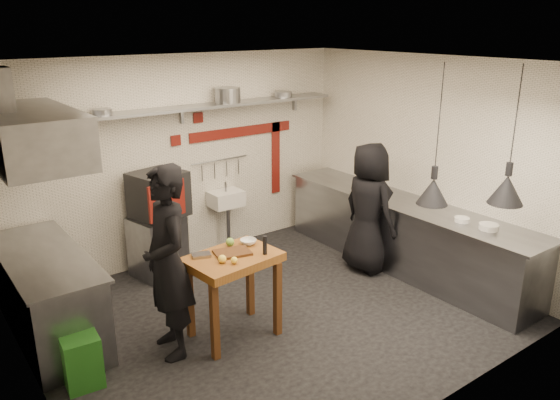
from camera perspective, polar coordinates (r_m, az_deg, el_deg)
floor at (r=6.39m, az=-0.61°, el=-11.78°), size 5.00×5.00×0.00m
ceiling at (r=5.55m, az=-0.71°, el=14.16°), size 5.00×5.00×0.00m
wall_back at (r=7.55m, az=-10.10°, el=4.18°), size 5.00×0.04×2.80m
wall_front at (r=4.41m, az=15.74°, el=-6.49°), size 5.00×0.04×2.80m
wall_left at (r=4.88m, az=-25.23°, el=-5.16°), size 0.04×4.20×2.80m
wall_right at (r=7.50m, az=15.00°, el=3.75°), size 0.04×4.20×2.80m
red_band_horiz at (r=7.93m, az=-3.98°, el=7.16°), size 1.70×0.02×0.14m
red_band_vert at (r=8.37m, az=-0.45°, el=4.41°), size 0.14×0.02×1.10m
red_tile_a at (r=7.54m, az=-8.55°, el=8.51°), size 0.14×0.02×0.14m
red_tile_b at (r=7.43m, az=-10.84°, el=6.13°), size 0.14×0.02×0.14m
back_shelf at (r=7.26m, az=-9.76°, el=9.44°), size 4.60×0.34×0.04m
shelf_bracket_left at (r=6.79m, az=-24.79°, el=6.59°), size 0.04×0.06×0.24m
shelf_bracket_mid at (r=7.40m, az=-10.26°, el=8.80°), size 0.04×0.06×0.24m
shelf_bracket_right at (r=8.41m, az=1.53°, el=10.17°), size 0.04×0.06×0.24m
pan_far_left at (r=6.70m, az=-21.72°, el=8.28°), size 0.29×0.29×0.09m
pan_mid_left at (r=6.83m, az=-18.09°, el=8.75°), size 0.30×0.30×0.07m
stock_pot at (r=7.54m, az=-5.50°, el=10.86°), size 0.46×0.46×0.20m
pan_right at (r=8.08m, az=0.36°, el=10.99°), size 0.33×0.33×0.08m
oven_stand at (r=7.32m, az=-12.63°, el=-4.71°), size 0.71×0.67×0.80m
combi_oven at (r=7.12m, az=-12.59°, el=0.58°), size 0.73×0.70×0.58m
oven_door at (r=6.86m, az=-11.74°, el=-0.05°), size 0.54×0.16×0.46m
oven_glass at (r=6.89m, az=-11.99°, el=0.01°), size 0.36×0.10×0.34m
hand_sink at (r=7.82m, az=-5.66°, el=0.14°), size 0.46×0.34×0.22m
sink_tap at (r=7.77m, az=-5.71°, el=1.40°), size 0.03×0.03×0.14m
sink_drain at (r=7.94m, az=-5.42°, el=-2.96°), size 0.06×0.06×0.66m
utensil_rail at (r=7.79m, az=-6.32°, el=4.17°), size 0.90×0.02×0.02m
counter_right at (r=7.53m, az=12.74°, el=-3.63°), size 0.70×3.80×0.90m
counter_right_top at (r=7.37m, az=12.99°, el=-0.27°), size 0.76×3.90×0.03m
plate_stack at (r=6.65m, az=20.98°, el=-2.64°), size 0.25×0.25×0.07m
small_bowl_right at (r=6.81m, az=18.48°, el=-1.95°), size 0.22×0.22×0.05m
counter_left at (r=6.27m, az=-23.02°, el=-9.31°), size 0.70×1.90×0.90m
counter_left_top at (r=6.08m, az=-23.56°, el=-5.40°), size 0.76×2.00×0.03m
extractor_hood at (r=5.74m, az=-24.62°, el=6.11°), size 0.78×1.60×0.50m
green_bin at (r=5.48m, az=-20.01°, el=-15.51°), size 0.35×0.35×0.50m
prep_table at (r=5.80m, az=-4.88°, el=-9.94°), size 0.98×0.74×0.92m
cutting_board at (r=5.64m, az=-5.00°, el=-5.49°), size 0.41×0.33×0.02m
pepper_mill at (r=5.57m, az=-1.59°, el=-4.74°), size 0.05×0.05×0.20m
lemon_a at (r=5.43m, az=-6.06°, el=-6.15°), size 0.11×0.11×0.08m
lemon_b at (r=5.40m, az=-4.81°, el=-6.29°), size 0.07×0.07×0.07m
veg_ball at (r=5.80m, az=-5.25°, el=-4.41°), size 0.11×0.11×0.09m
steel_tray at (r=5.61m, az=-8.23°, el=-5.71°), size 0.22×0.18×0.03m
bowl at (r=5.85m, az=-3.34°, el=-4.39°), size 0.22×0.22×0.05m
heat_lamp_near at (r=6.00m, az=16.17°, el=6.45°), size 0.44×0.44×1.51m
heat_lamp_far at (r=6.04m, az=23.23°, el=6.13°), size 0.44×0.44×1.44m
chef_left at (r=5.40m, az=-11.69°, el=-6.44°), size 0.55×0.76×1.95m
chef_right at (r=7.22m, az=9.22°, el=-0.83°), size 0.59×0.87×1.73m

